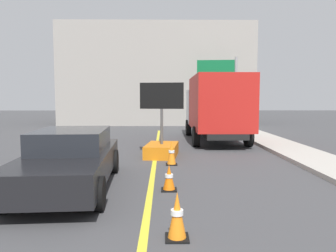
% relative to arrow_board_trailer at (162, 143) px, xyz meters
% --- Properties ---
extents(arrow_board_trailer, '(1.60, 1.92, 2.70)m').
position_rel_arrow_board_trailer_xyz_m(arrow_board_trailer, '(0.00, 0.00, 0.00)').
color(arrow_board_trailer, orange).
rests_on(arrow_board_trailer, ground).
extents(box_truck, '(2.62, 6.81, 3.17)m').
position_rel_arrow_board_trailer_xyz_m(box_truck, '(2.66, 4.16, 1.26)').
color(box_truck, black).
rests_on(box_truck, ground).
extents(pickup_car, '(2.19, 4.80, 1.38)m').
position_rel_arrow_board_trailer_xyz_m(pickup_car, '(-2.13, -4.16, 0.22)').
color(pickup_car, black).
rests_on(pickup_car, ground).
extents(highway_guide_sign, '(2.78, 0.37, 5.00)m').
position_rel_arrow_board_trailer_xyz_m(highway_guide_sign, '(4.32, 10.67, 2.94)').
color(highway_guide_sign, gray).
rests_on(highway_guide_sign, ground).
extents(far_building_block, '(15.51, 8.52, 8.06)m').
position_rel_arrow_board_trailer_xyz_m(far_building_block, '(-0.50, 17.17, 3.55)').
color(far_building_block, gray).
rests_on(far_building_block, ground).
extents(traffic_cone_mid_lane, '(0.36, 0.36, 0.73)m').
position_rel_arrow_board_trailer_xyz_m(traffic_cone_mid_lane, '(0.27, -6.95, -0.12)').
color(traffic_cone_mid_lane, black).
rests_on(traffic_cone_mid_lane, ground).
extents(traffic_cone_far_lane, '(0.36, 0.36, 0.60)m').
position_rel_arrow_board_trailer_xyz_m(traffic_cone_far_lane, '(0.19, -4.39, -0.19)').
color(traffic_cone_far_lane, black).
rests_on(traffic_cone_far_lane, ground).
extents(traffic_cone_curbside, '(0.36, 0.36, 0.76)m').
position_rel_arrow_board_trailer_xyz_m(traffic_cone_curbside, '(0.32, -1.55, -0.11)').
color(traffic_cone_curbside, black).
rests_on(traffic_cone_curbside, ground).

